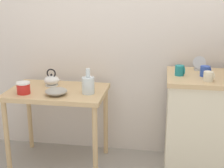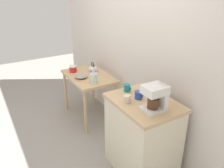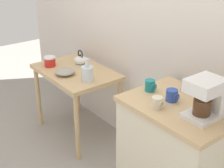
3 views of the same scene
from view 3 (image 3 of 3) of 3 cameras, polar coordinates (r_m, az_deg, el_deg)
name	(u,v)px [view 3 (image 3 of 3)]	position (r m, az deg, el deg)	size (l,w,h in m)	color
ground_plane	(106,159)	(3.14, -1.15, -13.12)	(8.00, 8.00, 0.00)	gray
back_wall	(155,7)	(2.76, 7.73, 13.47)	(4.40, 0.10, 2.80)	silver
wooden_table	(76,79)	(3.24, -6.42, 0.91)	(0.87, 0.58, 0.72)	tan
kitchen_counter	(176,159)	(2.45, 11.35, -12.87)	(0.76, 0.57, 0.91)	beige
bowl_stoneware	(65,72)	(3.10, -8.34, 2.20)	(0.19, 0.19, 0.06)	#9E998C
teakettle	(81,60)	(3.32, -5.59, 4.25)	(0.17, 0.14, 0.16)	white
glass_carafe_vase	(87,73)	(2.92, -4.38, 1.90)	(0.11, 0.11, 0.22)	silver
canister_enamel	(50,61)	(3.33, -10.98, 3.96)	(0.12, 0.12, 0.10)	red
coffee_maker	(206,96)	(2.03, 16.43, -2.11)	(0.18, 0.22, 0.26)	white
mug_small_cream	(157,103)	(2.11, 8.06, -3.30)	(0.08, 0.07, 0.08)	beige
mug_dark_teal	(150,86)	(2.34, 6.81, -0.28)	(0.08, 0.07, 0.08)	teal
mug_blue	(172,95)	(2.22, 10.62, -2.01)	(0.09, 0.08, 0.08)	#2D4CAD
table_clock	(188,85)	(2.37, 13.27, -0.11)	(0.11, 0.06, 0.12)	#B2B5BA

